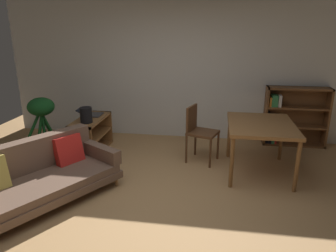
{
  "coord_description": "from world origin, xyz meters",
  "views": [
    {
      "loc": [
        0.68,
        -3.29,
        2.12
      ],
      "look_at": [
        0.07,
        0.68,
        0.84
      ],
      "focal_mm": 33.36,
      "sensor_mm": 36.0,
      "label": 1
    }
  ],
  "objects_px": {
    "potted_floor_plant": "(42,119)",
    "open_laptop": "(91,114)",
    "dining_chair_near": "(199,130)",
    "dining_table": "(261,129)",
    "bookshelf": "(291,117)",
    "desk_speaker": "(86,115)",
    "media_console": "(91,135)",
    "fabric_couch": "(38,175)"
  },
  "relations": [
    {
      "from": "dining_table",
      "to": "bookshelf",
      "type": "height_order",
      "value": "bookshelf"
    },
    {
      "from": "open_laptop",
      "to": "media_console",
      "type": "bearing_deg",
      "value": -73.09
    },
    {
      "from": "fabric_couch",
      "to": "open_laptop",
      "type": "distance_m",
      "value": 1.87
    },
    {
      "from": "media_console",
      "to": "desk_speaker",
      "type": "height_order",
      "value": "desk_speaker"
    },
    {
      "from": "media_console",
      "to": "dining_chair_near",
      "type": "bearing_deg",
      "value": -3.0
    },
    {
      "from": "open_laptop",
      "to": "fabric_couch",
      "type": "bearing_deg",
      "value": -89.58
    },
    {
      "from": "media_console",
      "to": "open_laptop",
      "type": "relative_size",
      "value": 2.37
    },
    {
      "from": "dining_table",
      "to": "bookshelf",
      "type": "xyz_separation_m",
      "value": [
        0.73,
        1.33,
        -0.16
      ]
    },
    {
      "from": "dining_table",
      "to": "dining_chair_near",
      "type": "distance_m",
      "value": 0.98
    },
    {
      "from": "dining_table",
      "to": "bookshelf",
      "type": "distance_m",
      "value": 1.52
    },
    {
      "from": "media_console",
      "to": "bookshelf",
      "type": "bearing_deg",
      "value": 14.68
    },
    {
      "from": "open_laptop",
      "to": "bookshelf",
      "type": "xyz_separation_m",
      "value": [
        3.59,
        0.72,
        -0.1
      ]
    },
    {
      "from": "desk_speaker",
      "to": "potted_floor_plant",
      "type": "xyz_separation_m",
      "value": [
        -0.84,
        0.09,
        -0.13
      ]
    },
    {
      "from": "bookshelf",
      "to": "potted_floor_plant",
      "type": "bearing_deg",
      "value": -166.06
    },
    {
      "from": "dining_table",
      "to": "dining_chair_near",
      "type": "xyz_separation_m",
      "value": [
        -0.92,
        0.3,
        -0.17
      ]
    },
    {
      "from": "potted_floor_plant",
      "to": "open_laptop",
      "type": "bearing_deg",
      "value": 25.44
    },
    {
      "from": "media_console",
      "to": "dining_chair_near",
      "type": "distance_m",
      "value": 1.89
    },
    {
      "from": "desk_speaker",
      "to": "bookshelf",
      "type": "xyz_separation_m",
      "value": [
        3.49,
        1.17,
        -0.2
      ]
    },
    {
      "from": "desk_speaker",
      "to": "dining_chair_near",
      "type": "bearing_deg",
      "value": 4.47
    },
    {
      "from": "desk_speaker",
      "to": "media_console",
      "type": "bearing_deg",
      "value": 99.36
    },
    {
      "from": "potted_floor_plant",
      "to": "bookshelf",
      "type": "xyz_separation_m",
      "value": [
        4.33,
        1.07,
        -0.07
      ]
    },
    {
      "from": "dining_table",
      "to": "media_console",
      "type": "bearing_deg",
      "value": 171.81
    },
    {
      "from": "bookshelf",
      "to": "media_console",
      "type": "bearing_deg",
      "value": -165.32
    },
    {
      "from": "fabric_couch",
      "to": "dining_table",
      "type": "relative_size",
      "value": 1.74
    },
    {
      "from": "dining_table",
      "to": "dining_chair_near",
      "type": "height_order",
      "value": "dining_chair_near"
    },
    {
      "from": "desk_speaker",
      "to": "dining_table",
      "type": "height_order",
      "value": "desk_speaker"
    },
    {
      "from": "media_console",
      "to": "potted_floor_plant",
      "type": "height_order",
      "value": "potted_floor_plant"
    },
    {
      "from": "potted_floor_plant",
      "to": "dining_table",
      "type": "distance_m",
      "value": 3.61
    },
    {
      "from": "fabric_couch",
      "to": "media_console",
      "type": "height_order",
      "value": "fabric_couch"
    },
    {
      "from": "desk_speaker",
      "to": "potted_floor_plant",
      "type": "relative_size",
      "value": 0.26
    },
    {
      "from": "open_laptop",
      "to": "desk_speaker",
      "type": "distance_m",
      "value": 0.47
    },
    {
      "from": "fabric_couch",
      "to": "bookshelf",
      "type": "xyz_separation_m",
      "value": [
        3.57,
        2.56,
        0.2
      ]
    },
    {
      "from": "fabric_couch",
      "to": "media_console",
      "type": "relative_size",
      "value": 2.02
    },
    {
      "from": "fabric_couch",
      "to": "potted_floor_plant",
      "type": "bearing_deg",
      "value": 116.78
    },
    {
      "from": "potted_floor_plant",
      "to": "dining_chair_near",
      "type": "height_order",
      "value": "potted_floor_plant"
    },
    {
      "from": "media_console",
      "to": "potted_floor_plant",
      "type": "distance_m",
      "value": 0.87
    },
    {
      "from": "bookshelf",
      "to": "desk_speaker",
      "type": "bearing_deg",
      "value": -161.5
    },
    {
      "from": "media_console",
      "to": "desk_speaker",
      "type": "distance_m",
      "value": 0.5
    },
    {
      "from": "dining_chair_near",
      "to": "dining_table",
      "type": "bearing_deg",
      "value": -18.28
    },
    {
      "from": "open_laptop",
      "to": "desk_speaker",
      "type": "xyz_separation_m",
      "value": [
        0.1,
        -0.44,
        0.1
      ]
    },
    {
      "from": "media_console",
      "to": "desk_speaker",
      "type": "bearing_deg",
      "value": -80.64
    },
    {
      "from": "potted_floor_plant",
      "to": "media_console",
      "type": "bearing_deg",
      "value": 10.6
    }
  ]
}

